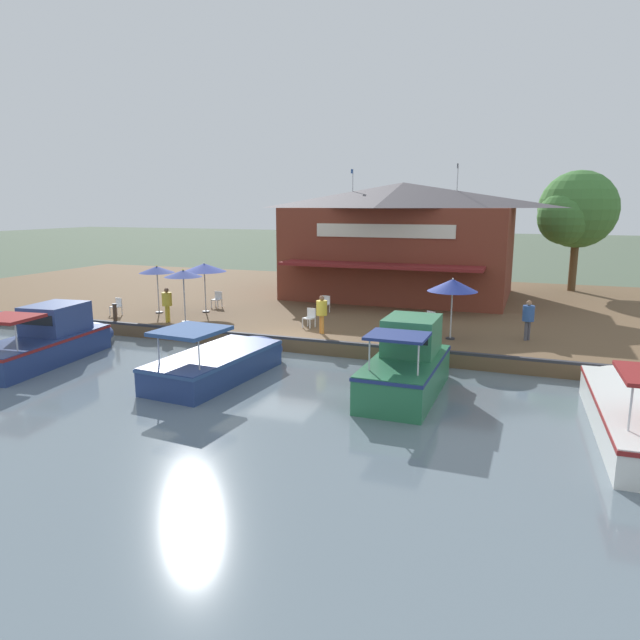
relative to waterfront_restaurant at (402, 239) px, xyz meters
name	(u,v)px	position (x,y,z in m)	size (l,w,h in m)	color
ground_plane	(285,354)	(13.15, -1.76, -3.99)	(220.00, 220.00, 0.00)	#4C5B47
quay_deck	(362,304)	(2.15, -1.76, -3.69)	(22.00, 56.00, 0.60)	brown
quay_edge_fender	(286,338)	(13.05, -1.76, -3.34)	(0.20, 50.40, 0.10)	#2D2D33
waterfront_restaurant	(402,239)	(0.00, 0.00, 0.00)	(10.73, 13.02, 7.67)	brown
patio_umbrella_near_quay_edge	(157,270)	(10.05, -10.13, -1.20)	(1.76, 1.76, 2.41)	#B7B7B7
patio_umbrella_by_entrance	(204,268)	(9.03, -8.02, -1.11)	(2.21, 2.21, 2.53)	#B7B7B7
patio_umbrella_mid_patio_left	(183,274)	(11.65, -7.50, -1.11)	(1.72, 1.72, 2.48)	#B7B7B7
patio_umbrella_mid_patio_right	(453,285)	(10.71, 4.52, -1.17)	(2.00, 2.00, 2.50)	#B7B7B7
cafe_chair_under_first_umbrella	(217,298)	(7.61, -8.19, -2.91)	(0.45, 0.45, 0.85)	white
cafe_chair_facing_river	(429,320)	(9.45, 3.41, -2.91)	(0.59, 0.59, 0.85)	white
cafe_chair_beside_entrance	(310,317)	(10.59, -1.69, -2.91)	(0.53, 0.53, 0.85)	white
cafe_chair_far_corner_seat	(325,303)	(6.97, -2.30, -2.91)	(0.52, 0.52, 0.85)	white
cafe_chair_mid_patio	(117,306)	(11.30, -11.69, -2.91)	(0.53, 0.53, 0.85)	white
person_mid_patio	(167,301)	(11.87, -8.30, -2.38)	(0.46, 0.46, 1.61)	gold
person_at_quay_edge	(528,315)	(9.79, 7.43, -2.37)	(0.46, 0.46, 1.63)	#4C4C56
person_near_entrance	(322,310)	(11.58, -0.75, -2.37)	(0.46, 0.46, 1.63)	orange
motorboat_fourth_along	(224,360)	(16.81, -2.44, -3.37)	(6.40, 2.72, 2.00)	navy
motorboat_mid_row	(52,340)	(17.27, -9.80, -3.16)	(6.96, 2.84, 2.10)	navy
motorboat_second_along	(409,364)	(16.12, 3.97, -3.06)	(5.64, 2.12, 2.35)	#287047
mooring_post	(115,313)	(12.80, -10.55, -2.93)	(0.22, 0.22, 0.89)	#473323
tree_behind_restaurant	(575,212)	(-5.50, 9.63, 1.59)	(5.01, 4.77, 7.50)	brown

